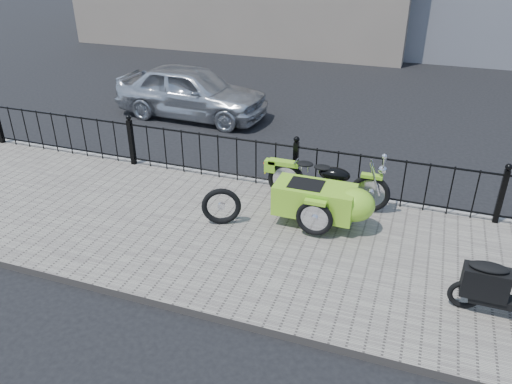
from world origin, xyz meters
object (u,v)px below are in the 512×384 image
(spare_tire, at_px, (221,206))
(sedan_car, at_px, (192,92))
(scooter, at_px, (506,290))
(motorcycle_sidecar, at_px, (327,197))

(spare_tire, xyz_separation_m, sedan_car, (-2.98, 5.00, 0.24))
(spare_tire, bearing_deg, sedan_car, 120.82)
(scooter, relative_size, spare_tire, 2.33)
(scooter, xyz_separation_m, spare_tire, (-4.22, 0.88, -0.07))
(spare_tire, distance_m, sedan_car, 5.83)
(scooter, bearing_deg, motorcycle_sidecar, 149.81)
(motorcycle_sidecar, bearing_deg, scooter, -30.19)
(motorcycle_sidecar, xyz_separation_m, scooter, (2.60, -1.51, -0.07))
(motorcycle_sidecar, distance_m, sedan_car, 6.35)
(scooter, distance_m, spare_tire, 4.31)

